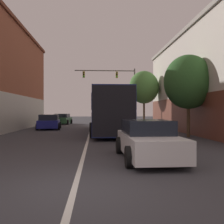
% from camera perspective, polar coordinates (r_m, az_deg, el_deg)
% --- Properties ---
extents(ground_plane, '(160.00, 160.00, 0.00)m').
position_cam_1_polar(ground_plane, '(6.15, -8.17, -16.19)').
color(ground_plane, '#38383D').
extents(lane_center_line, '(0.14, 43.82, 0.01)m').
position_cam_1_polar(lane_center_line, '(21.86, -4.80, -4.36)').
color(lane_center_line, silver).
rests_on(lane_center_line, ground_plane).
extents(bus, '(2.93, 12.53, 3.26)m').
position_cam_1_polar(bus, '(20.93, -0.64, 0.47)').
color(bus, navy).
rests_on(bus, ground_plane).
extents(hatchback_foreground, '(2.09, 4.51, 1.41)m').
position_cam_1_polar(hatchback_foreground, '(9.64, 7.77, -6.10)').
color(hatchback_foreground, silver).
rests_on(hatchback_foreground, ground_plane).
extents(parked_car_left_near, '(2.46, 4.65, 1.41)m').
position_cam_1_polar(parked_car_left_near, '(26.10, -13.52, -2.15)').
color(parked_car_left_near, navy).
rests_on(parked_car_left_near, ground_plane).
extents(parked_car_left_mid, '(2.36, 4.06, 1.39)m').
position_cam_1_polar(parked_car_left_mid, '(35.52, -10.70, -1.54)').
color(parked_car_left_mid, '#285633').
rests_on(parked_car_left_mid, ground_plane).
extents(traffic_signal_gantry, '(7.81, 0.36, 7.26)m').
position_cam_1_polar(traffic_signal_gantry, '(33.98, 1.29, 6.04)').
color(traffic_signal_gantry, '#514C47').
rests_on(traffic_signal_gantry, ground_plane).
extents(street_tree_near, '(3.28, 2.95, 5.49)m').
position_cam_1_polar(street_tree_near, '(18.29, 16.29, 6.28)').
color(street_tree_near, '#4C3823').
rests_on(street_tree_near, ground_plane).
extents(street_tree_far, '(3.28, 2.95, 6.18)m').
position_cam_1_polar(street_tree_far, '(29.29, 6.97, 5.34)').
color(street_tree_far, brown).
rests_on(street_tree_far, ground_plane).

